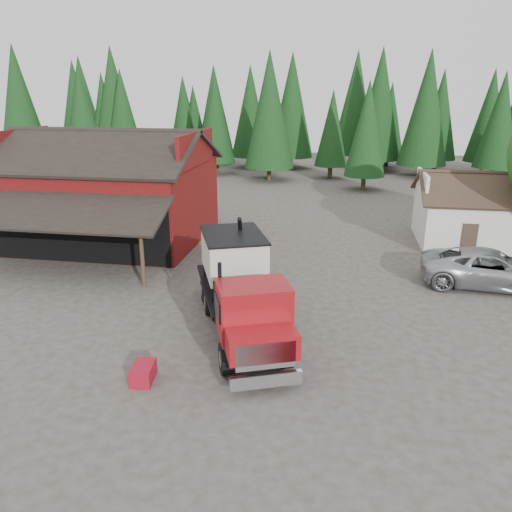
# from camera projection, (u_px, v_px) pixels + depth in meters

# --- Properties ---
(ground) EXTENTS (120.00, 120.00, 0.00)m
(ground) POSITION_uv_depth(u_px,v_px,m) (245.00, 312.00, 22.26)
(ground) COLOR #3F3932
(ground) RESTS_ON ground
(red_barn) EXTENTS (12.80, 13.63, 7.18)m
(red_barn) POSITION_uv_depth(u_px,v_px,m) (108.00, 199.00, 32.44)
(red_barn) COLOR maroon
(red_barn) RESTS_ON ground
(farmhouse) EXTENTS (8.60, 6.42, 4.65)m
(farmhouse) POSITION_uv_depth(u_px,v_px,m) (484.00, 218.00, 31.76)
(farmhouse) COLOR silver
(farmhouse) RESTS_ON ground
(conifer_backdrop) EXTENTS (76.00, 16.00, 16.00)m
(conifer_backdrop) POSITION_uv_depth(u_px,v_px,m) (310.00, 170.00, 61.49)
(conifer_backdrop) COLOR #113311
(conifer_backdrop) RESTS_ON ground
(near_pine_a) EXTENTS (4.40, 4.40, 11.40)m
(near_pine_a) POSITION_uv_depth(u_px,v_px,m) (83.00, 121.00, 49.96)
(near_pine_a) COLOR #382619
(near_pine_a) RESTS_ON ground
(near_pine_b) EXTENTS (3.96, 3.96, 10.40)m
(near_pine_b) POSITION_uv_depth(u_px,v_px,m) (367.00, 129.00, 47.44)
(near_pine_b) COLOR #382619
(near_pine_b) RESTS_ON ground
(near_pine_d) EXTENTS (5.28, 5.28, 13.40)m
(near_pine_d) POSITION_uv_depth(u_px,v_px,m) (269.00, 110.00, 52.32)
(near_pine_d) COLOR #382619
(near_pine_d) RESTS_ON ground
(feed_truck) EXTENTS (5.81, 9.72, 4.27)m
(feed_truck) POSITION_uv_depth(u_px,v_px,m) (240.00, 285.00, 19.97)
(feed_truck) COLOR black
(feed_truck) RESTS_ON ground
(silver_car) EXTENTS (6.95, 3.67, 1.86)m
(silver_car) POSITION_uv_depth(u_px,v_px,m) (491.00, 269.00, 24.91)
(silver_car) COLOR #ABADB3
(silver_car) RESTS_ON ground
(equip_box) EXTENTS (0.83, 1.18, 0.60)m
(equip_box) POSITION_uv_depth(u_px,v_px,m) (143.00, 373.00, 16.94)
(equip_box) COLOR maroon
(equip_box) RESTS_ON ground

